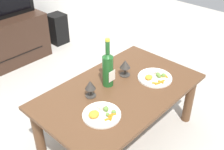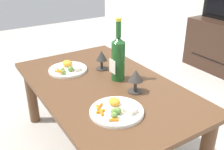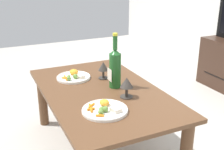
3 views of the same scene
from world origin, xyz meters
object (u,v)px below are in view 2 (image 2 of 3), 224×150
dining_table (104,96)px  dinner_plate_right (117,111)px  wine_bottle (118,57)px  goblet_right (136,77)px  dinner_plate_left (68,69)px  goblet_left (102,57)px

dining_table → dinner_plate_right: (0.28, -0.10, 0.09)m
dining_table → wine_bottle: (-0.01, 0.10, 0.22)m
goblet_right → wine_bottle: bearing=177.8°
dinner_plate_left → dining_table: bearing=19.0°
goblet_left → dinner_plate_right: size_ratio=0.49×
wine_bottle → dinner_plate_left: size_ratio=1.50×
dining_table → goblet_left: goblet_left is taller
dining_table → dinner_plate_right: 0.31m
goblet_left → wine_bottle: bearing=2.2°
goblet_left → dinner_plate_left: (-0.09, -0.19, -0.07)m
dining_table → dinner_plate_left: 0.31m
goblet_left → goblet_right: 0.35m
goblet_left → dinner_plate_left: size_ratio=0.52×
dinner_plate_left → dinner_plate_right: (0.56, -0.00, -0.00)m
dinner_plate_left → dinner_plate_right: size_ratio=0.94×
goblet_right → dinner_plate_right: bearing=-59.3°
dining_table → goblet_right: goblet_right is taller
wine_bottle → dinner_plate_right: wine_bottle is taller
goblet_right → dinner_plate_left: size_ratio=0.53×
wine_bottle → goblet_left: (-0.18, -0.01, -0.06)m
goblet_left → dinner_plate_right: bearing=-22.5°
goblet_right → dining_table: bearing=-149.7°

